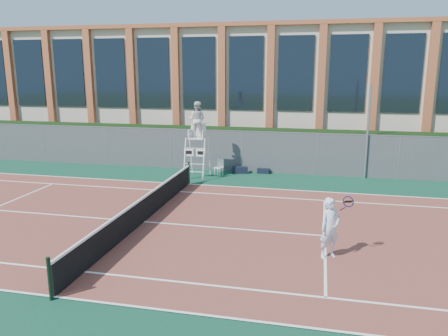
% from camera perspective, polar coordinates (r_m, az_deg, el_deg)
% --- Properties ---
extents(ground, '(120.00, 120.00, 0.00)m').
position_cam_1_polar(ground, '(16.15, -10.46, -7.01)').
color(ground, '#233814').
extents(apron, '(36.00, 20.00, 0.01)m').
position_cam_1_polar(apron, '(17.02, -9.15, -5.91)').
color(apron, '#0E3E2B').
rests_on(apron, ground).
extents(tennis_court, '(23.77, 10.97, 0.02)m').
position_cam_1_polar(tennis_court, '(16.15, -10.46, -6.94)').
color(tennis_court, brown).
rests_on(tennis_court, apron).
extents(tennis_net, '(0.10, 11.30, 1.10)m').
position_cam_1_polar(tennis_net, '(15.98, -10.54, -5.20)').
color(tennis_net, black).
rests_on(tennis_net, ground).
extents(fence, '(40.00, 0.06, 2.20)m').
position_cam_1_polar(fence, '(23.95, -2.41, 2.34)').
color(fence, '#595E60').
rests_on(fence, ground).
extents(hedge, '(40.00, 1.40, 2.20)m').
position_cam_1_polar(hedge, '(25.09, -1.71, 2.81)').
color(hedge, black).
rests_on(hedge, ground).
extents(building, '(45.00, 10.60, 8.22)m').
position_cam_1_polar(building, '(32.52, 1.75, 10.45)').
color(building, beige).
rests_on(building, ground).
extents(steel_pole, '(0.12, 0.12, 4.68)m').
position_cam_1_polar(steel_pole, '(22.99, 18.23, 4.42)').
color(steel_pole, '#9EA0A5').
rests_on(steel_pole, ground).
extents(umpire_chair, '(1.10, 1.68, 3.92)m').
position_cam_1_polar(umpire_chair, '(22.02, -3.55, 6.06)').
color(umpire_chair, white).
rests_on(umpire_chair, ground).
extents(plastic_chair, '(0.49, 0.49, 0.83)m').
position_cam_1_polar(plastic_chair, '(22.83, -0.60, 0.28)').
color(plastic_chair, silver).
rests_on(plastic_chair, apron).
extents(sports_bag_near, '(0.87, 0.46, 0.35)m').
position_cam_1_polar(sports_bag_near, '(23.27, 2.10, -0.26)').
color(sports_bag_near, black).
rests_on(sports_bag_near, apron).
extents(sports_bag_far, '(0.65, 0.29, 0.26)m').
position_cam_1_polar(sports_bag_far, '(23.34, 5.15, -0.38)').
color(sports_bag_far, black).
rests_on(sports_bag_far, apron).
extents(tennis_player, '(1.06, 0.82, 1.81)m').
position_cam_1_polar(tennis_player, '(13.06, 13.68, -7.60)').
color(tennis_player, silver).
rests_on(tennis_player, tennis_court).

